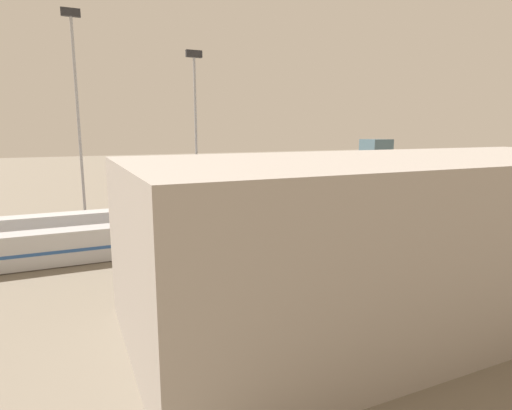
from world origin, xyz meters
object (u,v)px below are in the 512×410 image
at_px(train_on_track_4, 224,229).
at_px(light_mast_0, 76,94).
at_px(control_tower, 375,160).
at_px(maintenance_shed, 416,232).
at_px(train_on_track_2, 198,215).
at_px(train_on_track_3, 401,204).
at_px(light_mast_2, 195,112).

distance_m(train_on_track_4, light_mast_0, 33.34).
bearing_deg(control_tower, maintenance_shed, 52.41).
bearing_deg(control_tower, train_on_track_4, 32.67).
bearing_deg(light_mast_0, train_on_track_2, 140.20).
bearing_deg(train_on_track_3, light_mast_2, -29.31).
distance_m(train_on_track_2, light_mast_0, 27.17).
bearing_deg(maintenance_shed, light_mast_2, -84.05).
bearing_deg(control_tower, light_mast_2, 12.97).
bearing_deg(maintenance_shed, control_tower, -127.59).
xyz_separation_m(train_on_track_2, light_mast_0, (15.40, -12.83, 18.35)).
distance_m(train_on_track_3, maintenance_shed, 40.04).
bearing_deg(train_on_track_4, control_tower, -147.33).
distance_m(train_on_track_3, light_mast_2, 39.44).
distance_m(train_on_track_2, light_mast_2, 20.63).
relative_size(train_on_track_4, light_mast_0, 2.01).
bearing_deg(light_mast_0, train_on_track_3, 160.60).
distance_m(train_on_track_4, maintenance_shed, 26.29).
height_order(light_mast_2, maintenance_shed, light_mast_2).
bearing_deg(maintenance_shed, train_on_track_4, -71.79).
bearing_deg(train_on_track_3, maintenance_shed, 48.11).
xyz_separation_m(train_on_track_2, control_tower, (-53.98, -24.27, 5.28)).
bearing_deg(control_tower, train_on_track_2, 24.21).
distance_m(light_mast_0, control_tower, 71.51).
height_order(train_on_track_2, control_tower, control_tower).
height_order(train_on_track_4, light_mast_0, light_mast_0).
relative_size(train_on_track_2, train_on_track_3, 6.64).
bearing_deg(train_on_track_2, light_mast_0, -39.80).
bearing_deg(light_mast_2, train_on_track_4, 82.04).
xyz_separation_m(train_on_track_3, control_tower, (-18.77, -29.27, 5.23)).
relative_size(train_on_track_4, train_on_track_3, 6.64).
xyz_separation_m(train_on_track_4, train_on_track_3, (-34.69, -5.00, 0.06)).
bearing_deg(train_on_track_2, light_mast_2, -106.22).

